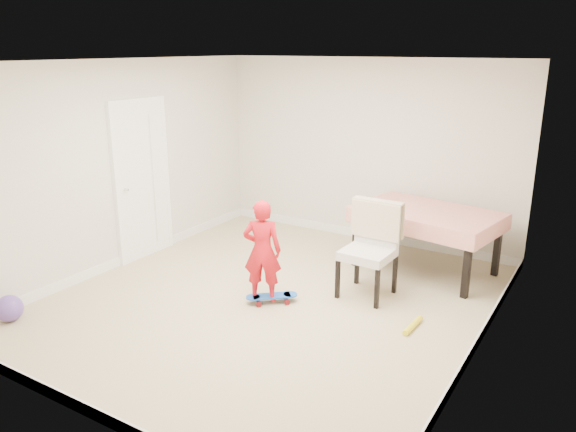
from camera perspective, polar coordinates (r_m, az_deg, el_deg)
The scene contains 17 objects.
ground at distance 6.41m, azimuth -1.72°, elevation -8.47°, with size 5.00×5.00×0.00m, color tan.
ceiling at distance 5.79m, azimuth -1.95°, elevation 15.27°, with size 4.50×5.00×0.04m, color silver.
wall_back at distance 8.11m, azimuth 7.90°, elevation 6.49°, with size 4.50×0.04×2.60m, color beige.
wall_front at distance 4.21m, azimuth -20.70°, elevation -4.29°, with size 4.50×0.04×2.60m, color beige.
wall_left at distance 7.40m, azimuth -16.48°, elevation 4.96°, with size 0.04×5.00×2.60m, color beige.
wall_right at distance 5.13m, azimuth 19.48°, elevation -0.43°, with size 0.04×5.00×2.60m, color beige.
door at distance 7.65m, azimuth -14.62°, elevation 3.37°, with size 0.10×0.94×2.11m, color white.
baseboard_back at distance 8.42m, azimuth 7.59°, elevation -1.82°, with size 4.50×0.02×0.12m, color white.
baseboard_front at distance 4.78m, azimuth -19.19°, elevation -18.34°, with size 4.50×0.02×0.12m, color white.
baseboard_left at distance 7.75m, azimuth -15.77°, elevation -4.04°, with size 0.02×5.00×0.12m, color white.
baseboard_right at distance 5.61m, azimuth 18.32°, elevation -12.63°, with size 0.02×5.00×0.12m, color white.
dining_table at distance 7.27m, azimuth 13.77°, elevation -2.42°, with size 1.69×1.06×0.80m, color red, non-canonical shape.
dining_chair at distance 6.36m, azimuth 8.09°, elevation -3.53°, with size 0.59×0.67×1.08m, color silver, non-canonical shape.
skateboard at distance 6.32m, azimuth -1.66°, elevation -8.41°, with size 0.58×0.21×0.09m, color blue, non-canonical shape.
child at distance 6.13m, azimuth -2.62°, elevation -3.86°, with size 0.42×0.27×1.15m, color red.
balloon at distance 6.55m, azimuth -26.47°, elevation -8.40°, with size 0.28×0.28×0.28m, color #6144A5.
foam_toy at distance 5.92m, azimuth 12.56°, elevation -10.80°, with size 0.06×0.06×0.40m, color yellow.
Camera 1 is at (3.18, -4.83, 2.75)m, focal length 35.00 mm.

